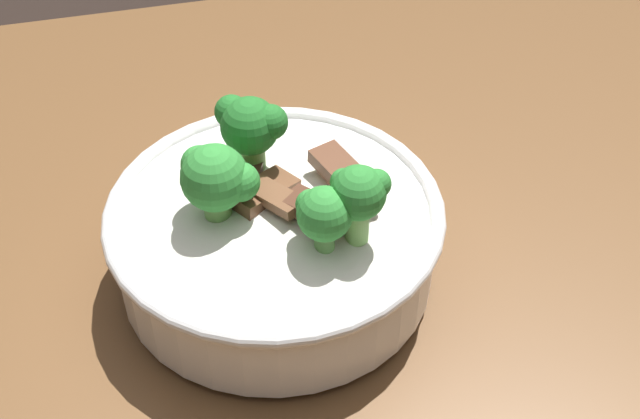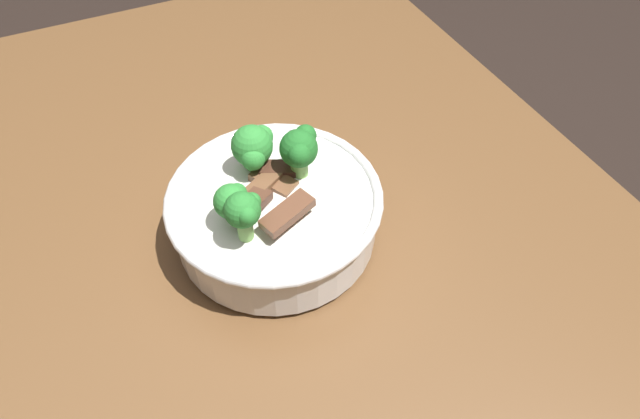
% 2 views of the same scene
% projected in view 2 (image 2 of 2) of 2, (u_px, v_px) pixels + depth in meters
% --- Properties ---
extents(dining_table, '(1.33, 1.04, 0.78)m').
position_uv_depth(dining_table, '(244.00, 321.00, 0.71)').
color(dining_table, brown).
rests_on(dining_table, ground).
extents(rice_bowl, '(0.25, 0.25, 0.15)m').
position_uv_depth(rice_bowl, '(274.00, 206.00, 0.64)').
color(rice_bowl, white).
rests_on(rice_bowl, dining_table).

